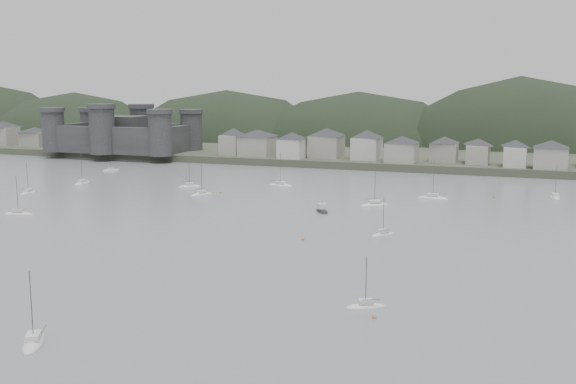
% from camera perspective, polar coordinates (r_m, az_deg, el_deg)
% --- Properties ---
extents(ground, '(900.00, 900.00, 0.00)m').
position_cam_1_polar(ground, '(111.92, -13.57, -8.77)').
color(ground, slate).
rests_on(ground, ground).
extents(far_shore_land, '(900.00, 250.00, 3.00)m').
position_cam_1_polar(far_shore_land, '(389.13, 11.32, 4.16)').
color(far_shore_land, '#383D2D').
rests_on(far_shore_land, ground).
extents(forested_ridge, '(851.55, 103.94, 102.57)m').
position_cam_1_polar(forested_ridge, '(364.55, 11.37, 1.81)').
color(forested_ridge, black).
rests_on(forested_ridge, ground).
extents(castle, '(66.00, 43.00, 20.00)m').
position_cam_1_polar(castle, '(323.65, -13.69, 4.79)').
color(castle, '#303033').
rests_on(castle, far_shore_land).
extents(waterfront_town, '(451.48, 28.46, 12.92)m').
position_cam_1_polar(waterfront_town, '(272.76, 18.18, 3.35)').
color(waterfront_town, '#A4A196').
rests_on(waterfront_town, far_shore_land).
extents(sailboat_lead, '(5.78, 6.60, 9.18)m').
position_cam_1_polar(sailboat_lead, '(275.66, -14.62, 1.79)').
color(sailboat_lead, silver).
rests_on(sailboat_lead, ground).
extents(moored_fleet, '(265.06, 155.05, 13.28)m').
position_cam_1_polar(moored_fleet, '(174.64, -7.88, -2.10)').
color(moored_fleet, silver).
rests_on(moored_fleet, ground).
extents(motor_launch_far, '(6.01, 7.57, 3.75)m').
position_cam_1_polar(motor_launch_far, '(181.32, 2.87, -1.57)').
color(motor_launch_far, black).
rests_on(motor_launch_far, ground).
extents(mooring_buoys, '(118.95, 124.25, 0.70)m').
position_cam_1_polar(mooring_buoys, '(176.37, -3.68, -1.93)').
color(mooring_buoys, '#BA6F3E').
rests_on(mooring_buoys, ground).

